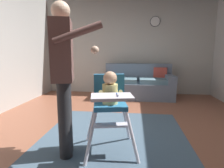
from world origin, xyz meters
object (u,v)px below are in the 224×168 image
(high_chair, at_px, (110,97))
(adult_standing, at_px, (64,72))
(wall_clock, at_px, (155,22))
(couch, at_px, (138,84))

(high_chair, xyz_separation_m, adult_standing, (-0.48, -0.13, 0.29))
(high_chair, distance_m, adult_standing, 0.57)
(adult_standing, relative_size, wall_clock, 6.05)
(high_chair, height_order, wall_clock, wall_clock)
(couch, xyz_separation_m, high_chair, (-0.37, -2.77, 0.31))
(couch, xyz_separation_m, wall_clock, (0.42, 0.48, 1.64))
(couch, bearing_deg, adult_standing, -16.33)
(couch, distance_m, adult_standing, 3.08)
(couch, xyz_separation_m, adult_standing, (-0.85, -2.90, 0.60))
(couch, bearing_deg, high_chair, -7.68)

